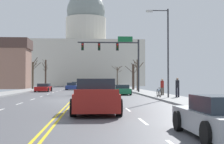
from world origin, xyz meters
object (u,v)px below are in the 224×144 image
pedestrian_01 (177,86)px  signal_gantry (117,52)px  sedan_near_04 (222,118)px  bicycle_parked (159,93)px  sedan_oncoming_00 (44,88)px  sedan_oncoming_01 (72,87)px  sedan_oncoming_03 (76,85)px  pedestrian_00 (162,86)px  sedan_near_00 (122,90)px  sedan_oncoming_02 (76,85)px  sedan_near_01 (95,92)px  sedan_near_02 (99,95)px  pickup_truck_near_03 (96,98)px  street_lamp_right (165,45)px

pedestrian_01 → signal_gantry: bearing=107.8°
sedan_near_04 → pedestrian_01: pedestrian_01 is taller
sedan_near_04 → bicycle_parked: 20.53m
sedan_oncoming_00 → sedan_oncoming_01: bearing=68.8°
sedan_near_04 → bicycle_parked: sedan_near_04 is taller
sedan_oncoming_03 → signal_gantry: bearing=-78.9°
sedan_near_04 → bicycle_parked: size_ratio=2.38×
sedan_near_04 → sedan_oncoming_00: (-10.41, 38.76, -0.01)m
sedan_oncoming_01 → pedestrian_00: size_ratio=2.72×
sedan_near_00 → sedan_near_04: size_ratio=1.00×
sedan_near_00 → sedan_oncoming_02: (-6.58, 30.83, 0.08)m
sedan_near_01 → pedestrian_01: size_ratio=2.57×
sedan_near_02 → pedestrian_00: bearing=53.7°
sedan_near_00 → sedan_near_04: sedan_near_04 is taller
sedan_oncoming_01 → sedan_near_00: bearing=-71.2°
sedan_near_02 → bicycle_parked: bearing=45.9°
sedan_near_02 → pickup_truck_near_03: bearing=-92.7°
pedestrian_00 → bicycle_parked: size_ratio=0.94×
sedan_near_00 → sedan_near_02: size_ratio=0.94×
street_lamp_right → pedestrian_00: bearing=81.1°
sedan_near_02 → sedan_oncoming_02: sedan_oncoming_02 is taller
sedan_near_00 → bicycle_parked: (2.65, -7.65, -0.04)m
sedan_oncoming_00 → sedan_oncoming_03: sedan_oncoming_03 is taller
sedan_near_00 → pedestrian_01: pedestrian_01 is taller
pedestrian_01 → pedestrian_00: bearing=96.3°
street_lamp_right → bicycle_parked: bearing=106.6°
sedan_near_02 → sedan_near_04: bearing=-78.1°
bicycle_parked → signal_gantry: bearing=102.6°
sedan_near_01 → bicycle_parked: sedan_near_01 is taller
street_lamp_right → sedan_near_01: bearing=159.5°
sedan_oncoming_00 → sedan_oncoming_02: sedan_oncoming_02 is taller
sedan_near_02 → sedan_near_04: (3.08, -14.62, -0.00)m
sedan_oncoming_00 → bicycle_parked: 22.46m
sedan_oncoming_02 → bicycle_parked: sedan_oncoming_02 is taller
sedan_near_02 → pickup_truck_near_03: 7.11m
sedan_near_01 → pickup_truck_near_03: (-0.18, -13.98, 0.21)m
sedan_near_00 → pedestrian_00: 5.77m
street_lamp_right → sedan_oncoming_00: bearing=124.1°
sedan_near_00 → pedestrian_00: size_ratio=2.55×
signal_gantry → sedan_near_02: signal_gantry is taller
pickup_truck_near_03 → pedestrian_01: pedestrian_01 is taller
signal_gantry → sedan_near_01: size_ratio=1.79×
signal_gantry → sedan_near_04: size_ratio=1.88×
signal_gantry → sedan_oncoming_02: size_ratio=1.86×
street_lamp_right → sedan_oncoming_00: size_ratio=1.69×
sedan_near_04 → sedan_oncoming_02: 59.24m
sedan_near_00 → pedestrian_01: (4.13, -8.51, 0.56)m
sedan_oncoming_02 → pedestrian_01: 40.77m
street_lamp_right → sedan_oncoming_01: size_ratio=1.71×
signal_gantry → sedan_oncoming_03: signal_gantry is taller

